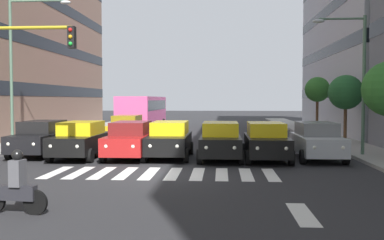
% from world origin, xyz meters
% --- Properties ---
extents(ground_plane, '(180.00, 180.00, 0.00)m').
position_xyz_m(ground_plane, '(0.00, 0.00, 0.00)').
color(ground_plane, '#262628').
extents(crosswalk_markings, '(8.55, 2.80, 0.01)m').
position_xyz_m(crosswalk_markings, '(-0.00, 0.00, 0.00)').
color(crosswalk_markings, silver).
rests_on(crosswalk_markings, ground_plane).
extents(lane_arrow_0, '(0.50, 2.20, 0.01)m').
position_xyz_m(lane_arrow_0, '(-4.19, 5.50, 0.00)').
color(lane_arrow_0, silver).
rests_on(lane_arrow_0, ground_plane).
extents(car_0, '(2.02, 4.44, 1.72)m').
position_xyz_m(car_0, '(-6.62, -4.26, 0.89)').
color(car_0, '#B2B7BC').
rests_on(car_0, ground_plane).
extents(car_1, '(2.02, 4.44, 1.72)m').
position_xyz_m(car_1, '(-4.27, -3.82, 0.89)').
color(car_1, black).
rests_on(car_1, ground_plane).
extents(car_2, '(2.02, 4.44, 1.72)m').
position_xyz_m(car_2, '(-2.19, -3.92, 0.89)').
color(car_2, black).
rests_on(car_2, ground_plane).
extents(car_3, '(2.02, 4.44, 1.72)m').
position_xyz_m(car_3, '(0.20, -4.34, 0.89)').
color(car_3, black).
rests_on(car_3, ground_plane).
extents(car_4, '(2.02, 4.44, 1.72)m').
position_xyz_m(car_4, '(2.04, -4.12, 0.89)').
color(car_4, maroon).
rests_on(car_4, ground_plane).
extents(car_5, '(2.02, 4.44, 1.72)m').
position_xyz_m(car_5, '(4.39, -3.99, 0.89)').
color(car_5, black).
rests_on(car_5, ground_plane).
extents(car_6, '(2.02, 4.44, 1.72)m').
position_xyz_m(car_6, '(6.59, -4.72, 0.89)').
color(car_6, black).
rests_on(car_6, ground_plane).
extents(car_row2_0, '(2.02, 4.44, 1.72)m').
position_xyz_m(car_row2_0, '(4.04, -12.42, 0.89)').
color(car_row2_0, gold).
rests_on(car_row2_0, ground_plane).
extents(bus_behind_traffic, '(2.78, 10.50, 3.00)m').
position_xyz_m(bus_behind_traffic, '(4.39, -20.55, 1.86)').
color(bus_behind_traffic, '#DB5193').
rests_on(bus_behind_traffic, ground_plane).
extents(motorcycle_with_rider, '(1.70, 0.38, 1.57)m').
position_xyz_m(motorcycle_with_rider, '(2.75, 5.93, 0.65)').
color(motorcycle_with_rider, black).
rests_on(motorcycle_with_rider, ground_plane).
extents(street_lamp_left, '(2.51, 0.28, 6.59)m').
position_xyz_m(street_lamp_left, '(-8.57, -5.16, 4.18)').
color(street_lamp_left, '#4C6B56').
rests_on(street_lamp_left, sidewalk_left).
extents(street_lamp_right, '(3.38, 0.28, 7.97)m').
position_xyz_m(street_lamp_right, '(8.45, -6.57, 5.01)').
color(street_lamp_right, '#4C6B56').
rests_on(street_lamp_right, sidewalk_right).
extents(street_tree_1, '(2.12, 2.12, 4.13)m').
position_xyz_m(street_tree_1, '(-9.85, -11.25, 3.20)').
color(street_tree_1, '#513823').
rests_on(street_tree_1, sidewalk_left).
extents(street_tree_2, '(1.88, 1.88, 4.32)m').
position_xyz_m(street_tree_2, '(-9.47, -17.39, 3.50)').
color(street_tree_2, '#513823').
rests_on(street_tree_2, sidewalk_left).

